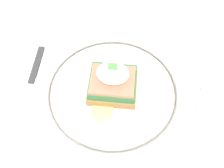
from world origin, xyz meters
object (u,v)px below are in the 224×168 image
Objects in this scene: sandwich at (112,82)px; fork at (200,105)px; plate at (112,91)px; knife at (32,79)px.

fork is (-0.17, 0.01, -0.04)m from sandwich.
sandwich reaches higher than plate.
sandwich is 0.17m from fork.
plate reaches higher than knife.
plate is 0.04m from sandwich.
plate is 2.42× the size of sandwich.
knife is at bearing -4.26° from fork.
sandwich is 0.17m from knife.
fork is (-0.17, 0.01, -0.01)m from plate.
knife reaches higher than fork.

